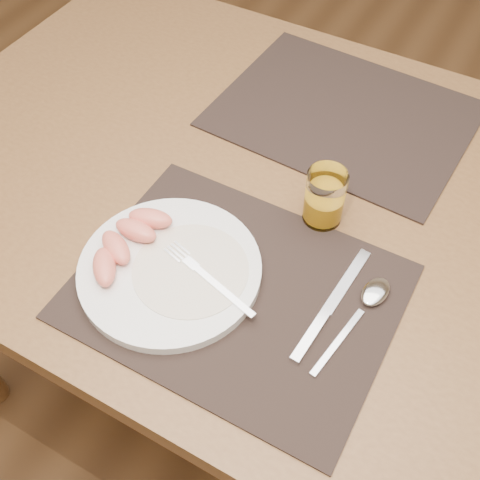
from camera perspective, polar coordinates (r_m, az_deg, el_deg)
name	(u,v)px	position (r m, az deg, el deg)	size (l,w,h in m)	color
ground	(273,386)	(1.63, 3.13, -13.67)	(5.00, 5.00, 0.00)	brown
table	(289,223)	(1.07, 4.67, 1.58)	(1.40, 0.90, 0.75)	brown
placemat_near	(236,291)	(0.87, -0.36, -4.89)	(0.45, 0.35, 0.00)	black
placemat_far	(343,114)	(1.16, 9.78, 11.66)	(0.45, 0.35, 0.00)	black
plate	(170,270)	(0.89, -6.66, -2.81)	(0.27, 0.27, 0.02)	white
plate_dressing	(190,269)	(0.88, -4.72, -2.80)	(0.17, 0.17, 0.00)	white
fork	(202,273)	(0.87, -3.61, -3.15)	(0.17, 0.06, 0.00)	silver
knife	(326,312)	(0.86, 8.16, -6.80)	(0.03, 0.22, 0.01)	silver
spoon	(370,299)	(0.88, 12.23, -5.48)	(0.05, 0.19, 0.01)	silver
juice_glass	(324,199)	(0.94, 8.01, 3.85)	(0.06, 0.06, 0.09)	white
grapefruit_wedges	(127,240)	(0.90, -10.66, -0.03)	(0.09, 0.17, 0.03)	#E5755D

